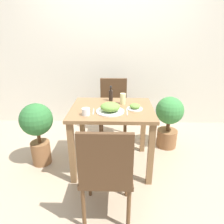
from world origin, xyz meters
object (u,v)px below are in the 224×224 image
Objects in this scene: sauce_bottle at (111,95)px; juice_glass at (123,99)px; potted_plant_right at (169,118)px; potted_plant_left at (37,127)px; side_plate at (135,107)px; chair_far at (113,106)px; drink_cup at (86,112)px; food_plate at (110,108)px; chair_near at (106,170)px.

juice_glass is at bearing -38.46° from sauce_bottle.
potted_plant_left is at bearing -164.75° from potted_plant_right.
side_plate is 0.40m from sauce_bottle.
chair_far is 11.08× the size of drink_cup.
potted_plant_right is at bearing 26.78° from juice_glass.
food_plate is 0.28m from side_plate.
potted_plant_left is 1.70m from potted_plant_right.
drink_cup is 0.11× the size of potted_plant_right.
sauce_bottle reaches higher than food_plate.
chair_near reaches higher than potted_plant_right.
food_plate is 1.04m from potted_plant_right.
food_plate is 0.38× the size of potted_plant_left.
potted_plant_left is (-1.12, 0.05, -0.28)m from side_plate.
side_plate is 0.22m from juice_glass.
sauce_bottle is at bearing 133.09° from side_plate.
chair_near is 1.00× the size of chair_far.
juice_glass is 0.17× the size of potted_plant_right.
juice_glass is (0.12, -0.62, 0.31)m from chair_far.
chair_far is 1.04m from drink_cup.
food_plate is 0.38m from sauce_bottle.
chair_near is 1.47m from potted_plant_right.
potted_plant_right is (0.79, 1.23, -0.07)m from chair_near.
drink_cup is (-0.24, -0.09, -0.01)m from food_plate.
chair_near reaches higher than juice_glass.
juice_glass reaches higher than food_plate.
sauce_bottle is (0.23, 0.47, 0.04)m from drink_cup.
food_plate is at bearing -9.17° from potted_plant_left.
chair_near is at bearing -110.46° from side_plate.
chair_far is 0.70m from juice_glass.
food_plate is at bearing -89.08° from sauce_bottle.
potted_plant_right is (0.77, -0.29, -0.07)m from chair_far.
food_plate is at bearing -143.17° from potted_plant_right.
chair_far is 0.83m from potted_plant_right.
chair_near reaches higher than food_plate.
chair_near is 3.04× the size of food_plate.
chair_near is 1.16m from potted_plant_left.
potted_plant_left is at bearing -164.56° from sauce_bottle.
juice_glass is 1.05m from potted_plant_left.
drink_cup is 0.52m from sauce_bottle.
drink_cup is at bearing -136.89° from juice_glass.
chair_near is 1.07m from sauce_bottle.
side_plate is at bearing -2.72° from potted_plant_left.
juice_glass is at bearing 43.11° from drink_cup.
drink_cup is at bearing -104.64° from chair_far.
sauce_bottle reaches higher than potted_plant_left.
sauce_bottle reaches higher than side_plate.
food_plate reaches higher than potted_plant_right.
chair_near is at bearing -67.30° from drink_cup.
food_plate is 0.26m from drink_cup.
chair_far is 1.15× the size of potted_plant_left.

